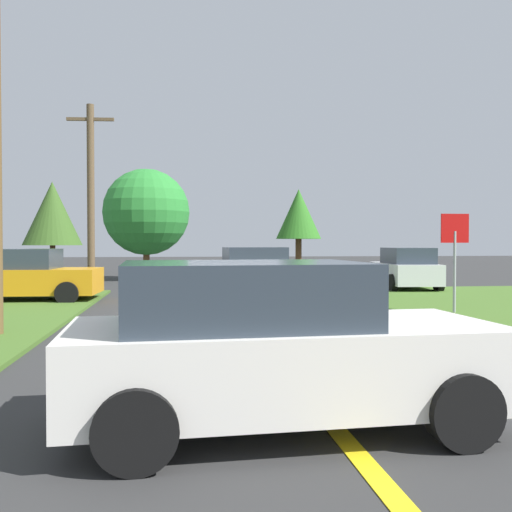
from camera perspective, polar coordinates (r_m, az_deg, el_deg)
ground_plane at (r=15.77m, az=-2.10°, el=-5.27°), size 120.00×120.00×0.00m
lane_stripe_center at (r=7.94m, az=3.56°, el=-11.78°), size 0.20×14.00×0.01m
stop_sign at (r=15.14m, az=18.97°, el=1.09°), size 0.72×0.07×2.52m
car_approaching_junction at (r=24.30m, az=-0.72°, el=-1.05°), size 4.72×2.44×1.62m
car_behind_on_main_road at (r=5.68m, az=1.71°, el=-8.83°), size 4.20×2.19×1.62m
car_on_crossroad at (r=22.91m, az=14.46°, el=-1.24°), size 2.19×4.23×1.62m
parked_car_near_building at (r=19.00m, az=-22.14°, el=-1.80°), size 4.59×2.34×1.62m
utility_pole_mid at (r=23.35m, az=-15.95°, el=5.91°), size 1.80×0.28×7.13m
oak_tree_left at (r=28.60m, az=-10.75°, el=4.26°), size 4.17×4.17×5.38m
pine_tree_center at (r=36.82m, az=-19.40°, el=3.96°), size 3.47×3.47×5.48m
oak_tree_right at (r=38.23m, az=4.21°, el=4.10°), size 2.97×2.97×5.33m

